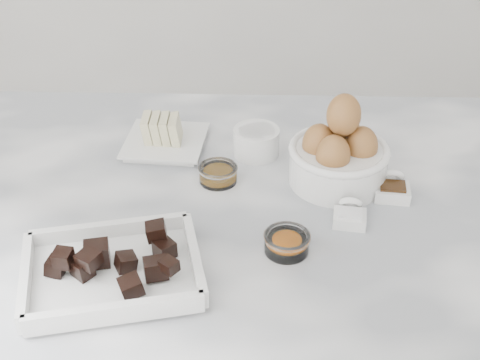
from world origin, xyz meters
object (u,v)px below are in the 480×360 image
object	(u,v)px
sugar_ramekin	(256,141)
egg_bowl	(339,154)
zest_bowl	(287,242)
chocolate_dish	(112,266)
honey_bowl	(218,173)
salt_spoon	(350,214)
butter_plate	(164,136)
vanilla_spoon	(392,188)

from	to	relation	value
sugar_ramekin	egg_bowl	world-z (taller)	egg_bowl
zest_bowl	chocolate_dish	bearing A→B (deg)	-163.65
chocolate_dish	sugar_ramekin	bearing A→B (deg)	60.26
sugar_ramekin	chocolate_dish	bearing A→B (deg)	-119.74
honey_bowl	salt_spoon	bearing A→B (deg)	-26.71
zest_bowl	honey_bowl	bearing A→B (deg)	121.60
butter_plate	sugar_ramekin	size ratio (longest dim) A/B	1.87
vanilla_spoon	butter_plate	bearing A→B (deg)	159.93
chocolate_dish	vanilla_spoon	size ratio (longest dim) A/B	3.79
butter_plate	honey_bowl	distance (m)	0.15
vanilla_spoon	chocolate_dish	bearing A→B (deg)	-152.40
salt_spoon	butter_plate	bearing A→B (deg)	145.55
egg_bowl	zest_bowl	world-z (taller)	egg_bowl
egg_bowl	honey_bowl	world-z (taller)	egg_bowl
zest_bowl	salt_spoon	size ratio (longest dim) A/B	1.05
honey_bowl	egg_bowl	bearing A→B (deg)	1.89
sugar_ramekin	salt_spoon	size ratio (longest dim) A/B	1.25
butter_plate	zest_bowl	distance (m)	0.35
egg_bowl	vanilla_spoon	size ratio (longest dim) A/B	2.31
chocolate_dish	salt_spoon	bearing A→B (deg)	22.99
chocolate_dish	vanilla_spoon	bearing A→B (deg)	27.60
sugar_ramekin	vanilla_spoon	distance (m)	0.25
chocolate_dish	egg_bowl	bearing A→B (deg)	37.79
egg_bowl	salt_spoon	bearing A→B (deg)	-85.04
butter_plate	honey_bowl	xyz separation A→B (m)	(0.10, -0.11, -0.01)
zest_bowl	vanilla_spoon	distance (m)	0.22
sugar_ramekin	vanilla_spoon	xyz separation A→B (m)	(0.22, -0.12, -0.01)
salt_spoon	zest_bowl	bearing A→B (deg)	-143.41
egg_bowl	sugar_ramekin	bearing A→B (deg)	148.62
sugar_ramekin	honey_bowl	world-z (taller)	sugar_ramekin
butter_plate	vanilla_spoon	world-z (taller)	butter_plate
sugar_ramekin	vanilla_spoon	size ratio (longest dim) A/B	1.13
vanilla_spoon	salt_spoon	distance (m)	0.10
egg_bowl	salt_spoon	size ratio (longest dim) A/B	2.55
chocolate_dish	honey_bowl	bearing A→B (deg)	62.33
sugar_ramekin	honey_bowl	xyz separation A→B (m)	(-0.06, -0.09, -0.01)
salt_spoon	sugar_ramekin	bearing A→B (deg)	126.84
sugar_ramekin	butter_plate	bearing A→B (deg)	173.04
butter_plate	vanilla_spoon	distance (m)	0.40
chocolate_dish	vanilla_spoon	distance (m)	0.46
sugar_ramekin	salt_spoon	xyz separation A→B (m)	(0.14, -0.19, -0.01)
sugar_ramekin	vanilla_spoon	world-z (taller)	sugar_ramekin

